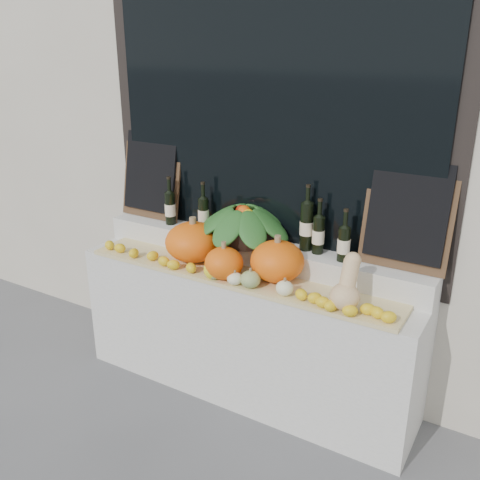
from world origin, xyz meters
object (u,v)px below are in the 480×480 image
Objects in this scene: pumpkin_left at (193,242)px; wine_bottle_tall at (307,226)px; butternut_squash at (347,287)px; pumpkin_right at (277,261)px; produce_bowl at (244,223)px.

wine_bottle_tall reaches higher than pumpkin_left.
wine_bottle_tall is at bearing 18.95° from pumpkin_left.
pumpkin_left is 1.24× the size of butternut_squash.
pumpkin_left is at bearing 173.73° from butternut_squash.
pumpkin_left is 1.14× the size of pumpkin_right.
produce_bowl reaches higher than pumpkin_left.
pumpkin_left is 0.75m from wine_bottle_tall.
pumpkin_right is 0.78× the size of wine_bottle_tall.
produce_bowl is at bearing 150.41° from pumpkin_right.
produce_bowl is at bearing 36.47° from pumpkin_left.
pumpkin_left is 0.89× the size of wine_bottle_tall.
pumpkin_left reaches higher than pumpkin_right.
wine_bottle_tall is (0.08, 0.24, 0.17)m from pumpkin_right.
wine_bottle_tall reaches higher than butternut_squash.
butternut_squash is 0.44× the size of produce_bowl.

